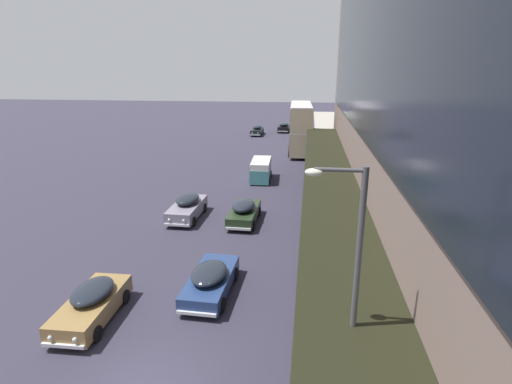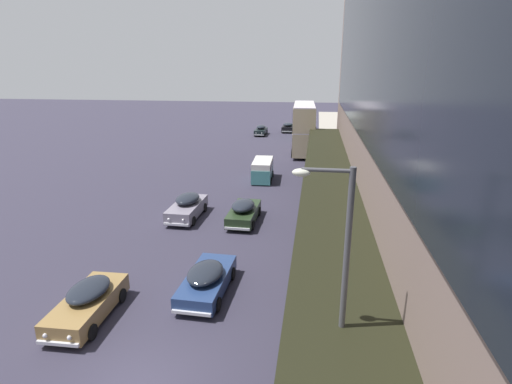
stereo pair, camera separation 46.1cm
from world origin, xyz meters
name	(u,v)px [view 2 (the right image)]	position (x,y,z in m)	size (l,w,h in m)	color
transit_bus_kerbside_front	(307,124)	(4.13, 53.62, 1.96)	(2.80, 10.39, 3.41)	#48894C
transit_bus_kerbside_rear	(304,127)	(3.95, 40.67, 3.25)	(3.11, 11.16, 6.04)	tan
sedan_second_mid	(187,206)	(-3.38, 15.89, 0.82)	(1.98, 4.76, 1.67)	gray
sedan_oncoming_rear	(207,279)	(0.68, 6.25, 0.72)	(2.06, 4.76, 1.45)	navy
sedan_oncoming_front	(244,211)	(0.77, 15.58, 0.78)	(1.94, 4.64, 1.59)	#23341D
sedan_trailing_mid	(261,130)	(-3.25, 53.55, 0.77)	(1.78, 4.74, 1.58)	black
sedan_far_back	(88,302)	(-3.80, 3.63, 0.75)	(1.99, 4.56, 1.50)	olive
sedan_trailing_near	(288,127)	(0.82, 57.42, 0.78)	(2.02, 4.33, 1.58)	black
vw_van	(263,169)	(0.62, 26.67, 1.10)	(2.04, 4.62, 1.96)	teal
pedestrian_at_kerb	(345,292)	(6.98, 5.28, 1.18)	(0.33, 0.61, 1.86)	#2C2B22
street_lamp	(338,293)	(6.20, -0.69, 4.67)	(1.50, 0.28, 7.87)	#4C4C51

